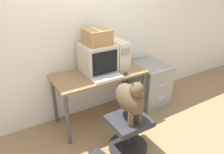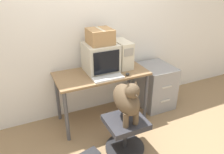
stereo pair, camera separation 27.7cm
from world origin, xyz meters
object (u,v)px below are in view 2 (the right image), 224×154
Objects in this scene: cardboard_box at (100,36)px; keyboard at (108,78)px; office_chair at (125,133)px; dog at (127,99)px; pc_tower at (122,54)px; crt_monitor at (101,58)px; filing_cabinet at (155,86)px.

keyboard is at bearing -93.55° from cardboard_box.
keyboard is at bearing 90.11° from office_chair.
dog is 0.97m from cardboard_box.
pc_tower is 0.51m from keyboard.
keyboard is at bearing 90.11° from dog.
keyboard is at bearing -93.60° from crt_monitor.
dog is 1.26m from filing_cabinet.
dog is 1.75× the size of cardboard_box.
keyboard is 0.84× the size of office_chair.
filing_cabinet is (0.94, 0.73, 0.09)m from office_chair.
filing_cabinet is (0.58, -0.09, -0.62)m from pc_tower.
dog is (-0.36, -0.83, -0.22)m from pc_tower.
crt_monitor is 1.07× the size of keyboard.
office_chair is at bearing -91.25° from crt_monitor.
dog is at bearing -113.48° from pc_tower.
dog is (0.00, -0.01, 0.49)m from office_chair.
keyboard is 0.59× the size of filing_cabinet.
crt_monitor is 0.35m from keyboard.
dog is (0.00, -0.52, -0.04)m from keyboard.
cardboard_box is at bearing -176.96° from pc_tower.
crt_monitor reaches higher than office_chair.
crt_monitor is 0.80× the size of dog.
office_chair is at bearing -142.28° from filing_cabinet.
keyboard is 0.74× the size of dog.
office_chair is at bearing 90.00° from dog.
pc_tower is 1.14m from office_chair.
pc_tower reaches higher than dog.
cardboard_box is at bearing 175.33° from filing_cabinet.
pc_tower is at bearing 3.68° from crt_monitor.
office_chair is (0.00, -0.51, -0.53)m from keyboard.
keyboard is 0.73m from office_chair.
office_chair is 0.49m from dog.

